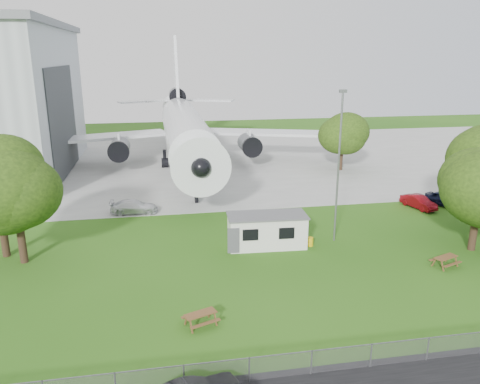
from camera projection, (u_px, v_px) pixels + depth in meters
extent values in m
plane|color=#3B701B|center=(251.00, 284.00, 31.06)|extent=(160.00, 160.00, 0.00)
cube|color=#B7B7B2|center=(199.00, 161.00, 66.94)|extent=(120.00, 46.00, 0.03)
cube|color=#2D3033|center=(63.00, 121.00, 57.47)|extent=(0.16, 16.00, 12.96)
cylinder|color=white|center=(185.00, 130.00, 61.39)|extent=(5.40, 34.00, 5.40)
cone|color=white|center=(198.00, 161.00, 43.45)|extent=(5.40, 5.50, 5.40)
cone|color=white|center=(177.00, 107.00, 81.00)|extent=(4.86, 9.00, 4.86)
cube|color=white|center=(90.00, 138.00, 62.65)|extent=(21.36, 10.77, 0.36)
cube|color=white|center=(272.00, 133.00, 66.86)|extent=(21.36, 10.77, 0.36)
cube|color=white|center=(176.00, 73.00, 79.39)|extent=(0.46, 9.96, 12.17)
cylinder|color=#515459|center=(120.00, 149.00, 60.08)|extent=(2.50, 4.20, 2.50)
cylinder|color=#515459|center=(249.00, 144.00, 62.95)|extent=(2.50, 4.20, 2.50)
cylinder|color=#515459|center=(177.00, 96.00, 79.49)|extent=(2.60, 4.50, 2.60)
cylinder|color=black|center=(196.00, 191.00, 47.85)|extent=(0.36, 0.36, 2.40)
cylinder|color=black|center=(165.00, 158.00, 62.96)|extent=(0.44, 0.44, 2.40)
cylinder|color=black|center=(206.00, 157.00, 63.91)|extent=(0.44, 0.44, 2.40)
cube|color=silver|center=(267.00, 231.00, 36.85)|extent=(6.12, 2.79, 2.50)
cube|color=#59595B|center=(267.00, 215.00, 36.48)|extent=(6.32, 3.00, 0.12)
cylinder|color=gold|center=(310.00, 242.00, 37.11)|extent=(0.50, 0.50, 0.70)
cube|color=gray|center=(291.00, 377.00, 22.09)|extent=(58.00, 0.04, 1.30)
cylinder|color=slate|center=(338.00, 169.00, 36.60)|extent=(0.16, 0.16, 12.00)
cylinder|color=#382619|center=(3.00, 232.00, 34.79)|extent=(0.56, 0.56, 3.83)
cylinder|color=#382619|center=(22.00, 243.00, 33.86)|extent=(0.56, 0.56, 3.01)
sphere|color=#436716|center=(15.00, 195.00, 32.82)|extent=(7.79, 7.79, 7.79)
cylinder|color=#382619|center=(474.00, 231.00, 36.06)|extent=(0.56, 0.56, 3.11)
cylinder|color=#382619|center=(340.00, 160.00, 61.24)|extent=(0.56, 0.56, 2.65)
sphere|color=#436716|center=(342.00, 136.00, 60.32)|extent=(6.02, 6.02, 6.02)
imported|color=black|center=(445.00, 200.00, 46.79)|extent=(3.24, 4.32, 1.37)
imported|color=maroon|center=(419.00, 202.00, 46.14)|extent=(2.31, 4.08, 1.27)
imported|color=silver|center=(134.00, 207.00, 44.66)|extent=(4.53, 2.03, 1.29)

